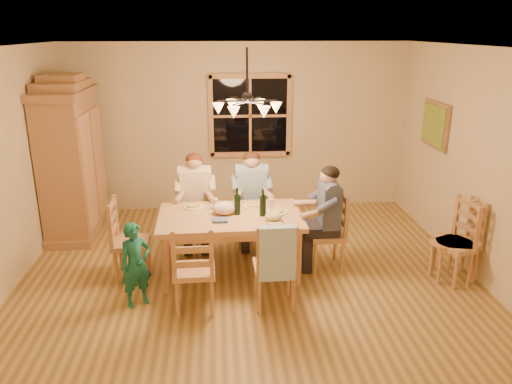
{
  "coord_description": "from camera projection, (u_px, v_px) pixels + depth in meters",
  "views": [
    {
      "loc": [
        -0.34,
        -5.5,
        2.89
      ],
      "look_at": [
        0.1,
        0.1,
        1.04
      ],
      "focal_mm": 35.0,
      "sensor_mm": 36.0,
      "label": 1
    }
  ],
  "objects": [
    {
      "name": "cloth_bundle",
      "position": [
        224.0,
        208.0,
        5.98
      ],
      "size": [
        0.28,
        0.22,
        0.15
      ],
      "primitive_type": "ellipsoid",
      "color": "beige",
      "rests_on": "dining_table"
    },
    {
      "name": "plate_slate",
      "position": [
        277.0,
        212.0,
        6.05
      ],
      "size": [
        0.26,
        0.26,
        0.02
      ],
      "primitive_type": "cylinder",
      "color": "white",
      "rests_on": "dining_table"
    },
    {
      "name": "adult_slate_man",
      "position": [
        328.0,
        205.0,
        6.07
      ],
      "size": [
        0.43,
        0.4,
        0.87
      ],
      "rotation": [
        0.0,
        0.0,
        1.59
      ],
      "color": "#475271",
      "rests_on": "floor"
    },
    {
      "name": "chandelier",
      "position": [
        247.0,
        106.0,
        5.49
      ],
      "size": [
        0.77,
        0.68,
        0.71
      ],
      "color": "black",
      "rests_on": "ceiling"
    },
    {
      "name": "towel",
      "position": [
        277.0,
        253.0,
        5.1
      ],
      "size": [
        0.38,
        0.11,
        0.58
      ],
      "primitive_type": "cube",
      "rotation": [
        0.0,
        0.0,
        0.02
      ],
      "color": "#A6CDE1",
      "rests_on": "chair_near_right"
    },
    {
      "name": "napkin",
      "position": [
        220.0,
        220.0,
        5.77
      ],
      "size": [
        0.18,
        0.14,
        0.03
      ],
      "primitive_type": "cube",
      "rotation": [
        0.0,
        0.0,
        0.02
      ],
      "color": "#4A6288",
      "rests_on": "dining_table"
    },
    {
      "name": "ceiling",
      "position": [
        247.0,
        47.0,
        5.3
      ],
      "size": [
        5.5,
        5.0,
        0.02
      ],
      "primitive_type": "cube",
      "color": "white",
      "rests_on": "wall_back"
    },
    {
      "name": "wine_bottle_b",
      "position": [
        263.0,
        203.0,
        5.91
      ],
      "size": [
        0.08,
        0.08,
        0.33
      ],
      "primitive_type": "cylinder",
      "color": "black",
      "rests_on": "dining_table"
    },
    {
      "name": "chair_far_right",
      "position": [
        252.0,
        224.0,
        6.92
      ],
      "size": [
        0.45,
        0.43,
        0.99
      ],
      "rotation": [
        0.0,
        0.0,
        3.16
      ],
      "color": "tan",
      "rests_on": "floor"
    },
    {
      "name": "chair_spare_front",
      "position": [
        453.0,
        254.0,
        5.99
      ],
      "size": [
        0.51,
        0.53,
        0.99
      ],
      "rotation": [
        0.0,
        0.0,
        1.33
      ],
      "color": "tan",
      "rests_on": "floor"
    },
    {
      "name": "adult_plaid_man",
      "position": [
        252.0,
        187.0,
        6.75
      ],
      "size": [
        0.4,
        0.43,
        0.87
      ],
      "rotation": [
        0.0,
        0.0,
        3.16
      ],
      "color": "#2E6480",
      "rests_on": "floor"
    },
    {
      "name": "chair_far_left",
      "position": [
        196.0,
        226.0,
        6.85
      ],
      "size": [
        0.45,
        0.43,
        0.99
      ],
      "rotation": [
        0.0,
        0.0,
        3.16
      ],
      "color": "tan",
      "rests_on": "floor"
    },
    {
      "name": "chair_near_right",
      "position": [
        274.0,
        279.0,
        5.4
      ],
      "size": [
        0.45,
        0.43,
        0.99
      ],
      "rotation": [
        0.0,
        0.0,
        0.02
      ],
      "color": "tan",
      "rests_on": "floor"
    },
    {
      "name": "chair_end_left",
      "position": [
        132.0,
        254.0,
        6.01
      ],
      "size": [
        0.43,
        0.45,
        0.99
      ],
      "rotation": [
        0.0,
        0.0,
        -1.55
      ],
      "color": "tan",
      "rests_on": "floor"
    },
    {
      "name": "cap",
      "position": [
        273.0,
        216.0,
        5.78
      ],
      "size": [
        0.2,
        0.2,
        0.11
      ],
      "primitive_type": "ellipsoid",
      "color": "tan",
      "rests_on": "dining_table"
    },
    {
      "name": "floor",
      "position": [
        248.0,
        275.0,
        6.14
      ],
      "size": [
        5.5,
        5.5,
        0.0
      ],
      "primitive_type": "plane",
      "color": "olive",
      "rests_on": "ground"
    },
    {
      "name": "dining_table",
      "position": [
        230.0,
        223.0,
        6.01
      ],
      "size": [
        1.74,
        1.08,
        0.76
      ],
      "rotation": [
        0.0,
        0.0,
        0.02
      ],
      "color": "tan",
      "rests_on": "floor"
    },
    {
      "name": "chair_end_right",
      "position": [
        326.0,
        246.0,
        6.24
      ],
      "size": [
        0.43,
        0.45,
        0.99
      ],
      "rotation": [
        0.0,
        0.0,
        1.59
      ],
      "color": "tan",
      "rests_on": "floor"
    },
    {
      "name": "wine_bottle_a",
      "position": [
        237.0,
        201.0,
        5.95
      ],
      "size": [
        0.08,
        0.08,
        0.33
      ],
      "primitive_type": "cylinder",
      "color": "black",
      "rests_on": "dining_table"
    },
    {
      "name": "wall_right",
      "position": [
        478.0,
        164.0,
        5.93
      ],
      "size": [
        0.02,
        5.0,
        2.7
      ],
      "primitive_type": "cube",
      "color": "beige",
      "rests_on": "floor"
    },
    {
      "name": "wine_glass_a",
      "position": [
        215.0,
        204.0,
        6.14
      ],
      "size": [
        0.06,
        0.06,
        0.14
      ],
      "primitive_type": "cylinder",
      "color": "silver",
      "rests_on": "dining_table"
    },
    {
      "name": "window",
      "position": [
        250.0,
        116.0,
        8.01
      ],
      "size": [
        1.3,
        0.06,
        1.3
      ],
      "color": "black",
      "rests_on": "wall_back"
    },
    {
      "name": "armoire",
      "position": [
        72.0,
        163.0,
        7.14
      ],
      "size": [
        0.66,
        1.4,
        2.3
      ],
      "color": "olive",
      "rests_on": "floor"
    },
    {
      "name": "wine_glass_b",
      "position": [
        271.0,
        204.0,
        6.13
      ],
      "size": [
        0.06,
        0.06,
        0.14
      ],
      "primitive_type": "cylinder",
      "color": "silver",
      "rests_on": "dining_table"
    },
    {
      "name": "chair_spare_back",
      "position": [
        454.0,
        256.0,
        5.95
      ],
      "size": [
        0.56,
        0.57,
        0.99
      ],
      "rotation": [
        0.0,
        0.0,
        2.0
      ],
      "color": "tan",
      "rests_on": "floor"
    },
    {
      "name": "plate_plaid",
      "position": [
        254.0,
        206.0,
        6.25
      ],
      "size": [
        0.26,
        0.26,
        0.02
      ],
      "primitive_type": "cylinder",
      "color": "white",
      "rests_on": "dining_table"
    },
    {
      "name": "chair_near_left",
      "position": [
        195.0,
        283.0,
        5.32
      ],
      "size": [
        0.45,
        0.43,
        0.99
      ],
      "rotation": [
        0.0,
        0.0,
        0.02
      ],
      "color": "tan",
      "rests_on": "floor"
    },
    {
      "name": "adult_woman",
      "position": [
        195.0,
        189.0,
        6.68
      ],
      "size": [
        0.4,
        0.43,
        0.87
      ],
      "rotation": [
        0.0,
        0.0,
        3.16
      ],
      "color": "beige",
      "rests_on": "floor"
    },
    {
      "name": "child",
      "position": [
        136.0,
        265.0,
        5.35
      ],
      "size": [
        0.41,
        0.37,
        0.95
      ],
      "primitive_type": "imported",
      "rotation": [
        0.0,
        0.0,
        0.53
      ],
      "color": "#186E5E",
      "rests_on": "floor"
    },
    {
      "name": "painting",
      "position": [
        435.0,
        125.0,
        6.98
      ],
      "size": [
        0.06,
        0.78,
        0.64
      ],
      "color": "olive",
      "rests_on": "wall_right"
    },
    {
      "name": "wall_left",
      "position": [
        0.0,
        175.0,
        5.51
      ],
      "size": [
        0.02,
        5.0,
        2.7
      ],
      "primitive_type": "cube",
      "color": "beige",
      "rests_on": "floor"
    },
    {
      "name": "plate_woman",
      "position": [
        194.0,
        207.0,
        6.22
      ],
      "size": [
        0.26,
        0.26,
        0.02
      ],
      "primitive_type": "cylinder",
      "color": "white",
      "rests_on": "dining_table"
    },
    {
      "name": "wall_back",
      "position": [
        238.0,
        128.0,
        8.09
      ],
      "size": [
        5.5,
        0.02,
        2.7
      ],
      "primitive_type": "cube",
      "color": "beige",
      "rests_on": "floor"
    }
  ]
}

